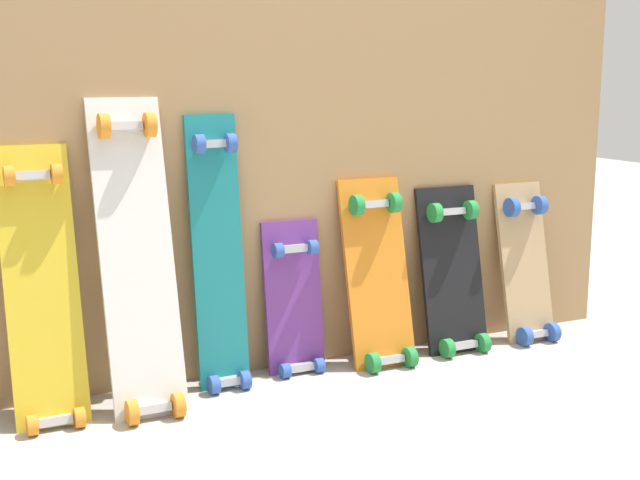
{
  "coord_description": "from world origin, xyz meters",
  "views": [
    {
      "loc": [
        -1.15,
        -2.5,
        0.97
      ],
      "look_at": [
        0.0,
        -0.07,
        0.45
      ],
      "focal_mm": 48.39,
      "sensor_mm": 36.0,
      "label": 1
    }
  ],
  "objects_px": {
    "skateboard_orange": "(379,282)",
    "skateboard_teal": "(219,264)",
    "skateboard_yellow": "(43,298)",
    "skateboard_natural": "(527,270)",
    "skateboard_black": "(454,278)",
    "skateboard_white": "(138,267)",
    "skateboard_purple": "(295,308)"
  },
  "relations": [
    {
      "from": "skateboard_yellow",
      "to": "skateboard_orange",
      "type": "bearing_deg",
      "value": 0.88
    },
    {
      "from": "skateboard_purple",
      "to": "skateboard_white",
      "type": "bearing_deg",
      "value": -170.58
    },
    {
      "from": "skateboard_yellow",
      "to": "skateboard_orange",
      "type": "relative_size",
      "value": 1.23
    },
    {
      "from": "skateboard_yellow",
      "to": "skateboard_natural",
      "type": "distance_m",
      "value": 1.71
    },
    {
      "from": "skateboard_purple",
      "to": "skateboard_black",
      "type": "bearing_deg",
      "value": -3.15
    },
    {
      "from": "skateboard_natural",
      "to": "skateboard_purple",
      "type": "bearing_deg",
      "value": 177.58
    },
    {
      "from": "skateboard_orange",
      "to": "skateboard_natural",
      "type": "xyz_separation_m",
      "value": [
        0.62,
        0.01,
        -0.02
      ]
    },
    {
      "from": "skateboard_orange",
      "to": "skateboard_black",
      "type": "bearing_deg",
      "value": 2.4
    },
    {
      "from": "skateboard_teal",
      "to": "skateboard_yellow",
      "type": "bearing_deg",
      "value": -175.14
    },
    {
      "from": "skateboard_orange",
      "to": "skateboard_teal",
      "type": "bearing_deg",
      "value": 177.04
    },
    {
      "from": "skateboard_purple",
      "to": "skateboard_orange",
      "type": "relative_size",
      "value": 0.83
    },
    {
      "from": "skateboard_yellow",
      "to": "skateboard_teal",
      "type": "xyz_separation_m",
      "value": [
        0.53,
        0.05,
        0.04
      ]
    },
    {
      "from": "skateboard_natural",
      "to": "skateboard_orange",
      "type": "bearing_deg",
      "value": -179.34
    },
    {
      "from": "skateboard_teal",
      "to": "skateboard_orange",
      "type": "bearing_deg",
      "value": -2.96
    },
    {
      "from": "skateboard_yellow",
      "to": "skateboard_orange",
      "type": "height_order",
      "value": "skateboard_yellow"
    },
    {
      "from": "skateboard_orange",
      "to": "skateboard_natural",
      "type": "relative_size",
      "value": 1.08
    },
    {
      "from": "skateboard_orange",
      "to": "skateboard_black",
      "type": "relative_size",
      "value": 1.07
    },
    {
      "from": "skateboard_white",
      "to": "skateboard_orange",
      "type": "bearing_deg",
      "value": 2.93
    },
    {
      "from": "skateboard_yellow",
      "to": "skateboard_white",
      "type": "xyz_separation_m",
      "value": [
        0.26,
        -0.03,
        0.07
      ]
    },
    {
      "from": "skateboard_black",
      "to": "skateboard_natural",
      "type": "relative_size",
      "value": 1.01
    },
    {
      "from": "skateboard_teal",
      "to": "skateboard_black",
      "type": "bearing_deg",
      "value": -1.03
    },
    {
      "from": "skateboard_black",
      "to": "skateboard_white",
      "type": "bearing_deg",
      "value": -177.22
    },
    {
      "from": "skateboard_yellow",
      "to": "skateboard_natural",
      "type": "relative_size",
      "value": 1.33
    },
    {
      "from": "skateboard_black",
      "to": "skateboard_natural",
      "type": "height_order",
      "value": "skateboard_black"
    },
    {
      "from": "skateboard_yellow",
      "to": "skateboard_black",
      "type": "relative_size",
      "value": 1.32
    },
    {
      "from": "skateboard_white",
      "to": "skateboard_natural",
      "type": "distance_m",
      "value": 1.45
    },
    {
      "from": "skateboard_yellow",
      "to": "skateboard_white",
      "type": "relative_size",
      "value": 0.87
    },
    {
      "from": "skateboard_white",
      "to": "skateboard_natural",
      "type": "relative_size",
      "value": 1.52
    },
    {
      "from": "skateboard_yellow",
      "to": "skateboard_natural",
      "type": "height_order",
      "value": "skateboard_yellow"
    },
    {
      "from": "skateboard_teal",
      "to": "skateboard_white",
      "type": "bearing_deg",
      "value": -165.19
    },
    {
      "from": "skateboard_yellow",
      "to": "skateboard_teal",
      "type": "bearing_deg",
      "value": 4.86
    },
    {
      "from": "skateboard_yellow",
      "to": "skateboard_black",
      "type": "xyz_separation_m",
      "value": [
        1.39,
        0.03,
        -0.1
      ]
    }
  ]
}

